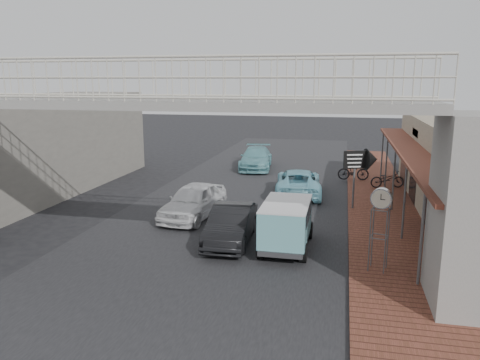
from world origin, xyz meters
The scene contains 14 objects.
ground centered at (0.00, 0.00, 0.00)m, with size 120.00×120.00×0.00m, color black.
road_strip centered at (0.00, 0.00, 0.01)m, with size 10.00×60.00×0.01m, color black.
sidewalk centered at (6.50, 3.00, 0.05)m, with size 3.00×40.00×0.10m, color brown.
footbridge centered at (0.00, -4.00, 3.18)m, with size 16.40×2.40×6.34m.
building_far_left centered at (-11.00, 6.00, 2.50)m, with size 5.00×14.00×5.00m, color gray.
white_hatchback centered at (-1.46, 2.21, 0.73)m, with size 1.73×4.29×1.46m, color white.
dark_sedan centered at (0.83, -0.46, 0.67)m, with size 1.41×4.05×1.33m, color black.
angkot_curb centered at (2.50, 7.27, 0.66)m, with size 2.20×4.77×1.33m, color #7BC4D6.
angkot_far centered at (-0.95, 13.91, 0.70)m, with size 1.97×4.84×1.40m, color #66A9B2.
angkot_van centered at (2.87, -0.67, 1.08)m, with size 1.62×3.49×1.71m.
motorcycle_near centered at (7.06, 9.49, 0.58)m, with size 0.63×1.81×0.95m, color black.
motorcycle_far centered at (5.30, 11.11, 0.63)m, with size 0.50×1.76×1.06m, color black.
street_clock centered at (5.84, -2.18, 2.23)m, with size 0.66×0.59×2.56m.
arrow_sign centered at (5.84, 5.07, 2.29)m, with size 1.64×1.10×2.71m.
Camera 1 is at (4.66, -16.16, 5.78)m, focal length 35.00 mm.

